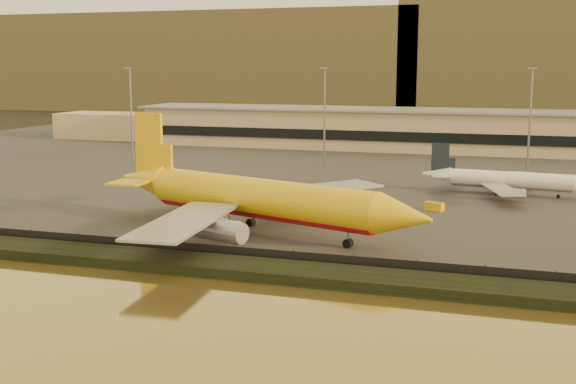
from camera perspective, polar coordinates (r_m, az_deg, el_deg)
name	(u,v)px	position (r m, az deg, el deg)	size (l,w,h in m)	color
ground	(255,241)	(109.27, -2.62, -3.86)	(900.00, 900.00, 0.00)	black
embankment	(210,266)	(93.83, -6.18, -5.80)	(320.00, 7.00, 1.40)	black
tarmac	(373,161)	(199.73, 6.73, 2.43)	(320.00, 220.00, 0.20)	#2D2D2D
perimeter_fence	(222,253)	(97.22, -5.25, -4.86)	(300.00, 0.05, 2.20)	black
terminal_building	(346,128)	(231.75, 4.63, 5.03)	(202.00, 25.00, 12.60)	tan
apron_light_masts	(421,109)	(176.27, 10.44, 6.43)	(152.20, 12.20, 25.40)	slate
distant_hills	(417,56)	(443.38, 10.14, 10.52)	(470.00, 160.00, 70.00)	brown
dhl_cargo_jet	(256,199)	(112.83, -2.55, -0.54)	(58.43, 55.67, 17.87)	#E3B10B
white_narrowbody_jet	(507,180)	(152.27, 16.95, 0.88)	(34.77, 33.80, 9.98)	white
gse_vehicle_yellow	(434,206)	(132.94, 11.48, -1.13)	(3.42, 1.54, 1.54)	#E3B10B
gse_vehicle_white	(280,193)	(143.14, -0.60, -0.04)	(4.46, 2.01, 2.01)	white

